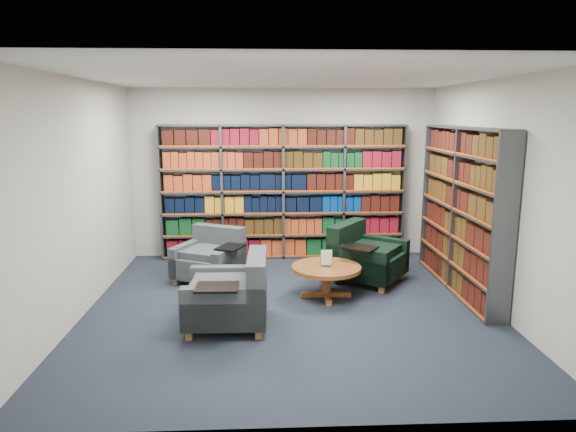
{
  "coord_description": "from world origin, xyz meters",
  "views": [
    {
      "loc": [
        -0.31,
        -6.06,
        2.37
      ],
      "look_at": [
        0.0,
        0.6,
        1.05
      ],
      "focal_mm": 32.0,
      "sensor_mm": 36.0,
      "label": 1
    }
  ],
  "objects_px": {
    "chair_teal_front": "(234,297)",
    "coffee_table": "(326,272)",
    "chair_green_right": "(363,258)",
    "chair_teal_left": "(211,259)"
  },
  "relations": [
    {
      "from": "chair_teal_front",
      "to": "coffee_table",
      "type": "relative_size",
      "value": 1.18
    },
    {
      "from": "chair_green_right",
      "to": "coffee_table",
      "type": "xyz_separation_m",
      "value": [
        -0.62,
        -0.7,
        0.01
      ]
    },
    {
      "from": "chair_green_right",
      "to": "coffee_table",
      "type": "distance_m",
      "value": 0.93
    },
    {
      "from": "chair_teal_front",
      "to": "coffee_table",
      "type": "height_order",
      "value": "chair_teal_front"
    },
    {
      "from": "chair_green_right",
      "to": "chair_teal_front",
      "type": "xyz_separation_m",
      "value": [
        -1.77,
        -1.55,
        0.0
      ]
    },
    {
      "from": "chair_teal_left",
      "to": "chair_green_right",
      "type": "distance_m",
      "value": 2.2
    },
    {
      "from": "chair_green_right",
      "to": "chair_teal_left",
      "type": "bearing_deg",
      "value": 175.9
    },
    {
      "from": "chair_teal_left",
      "to": "chair_green_right",
      "type": "height_order",
      "value": "chair_green_right"
    },
    {
      "from": "chair_teal_left",
      "to": "coffee_table",
      "type": "bearing_deg",
      "value": -28.44
    },
    {
      "from": "chair_green_right",
      "to": "coffee_table",
      "type": "bearing_deg",
      "value": -131.37
    }
  ]
}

